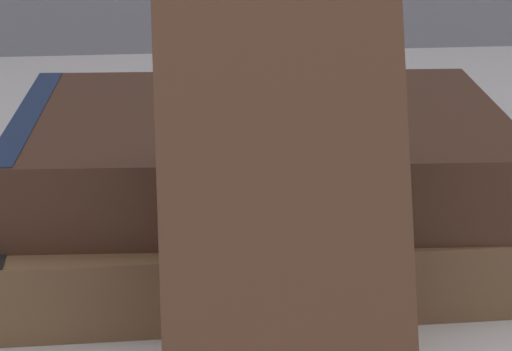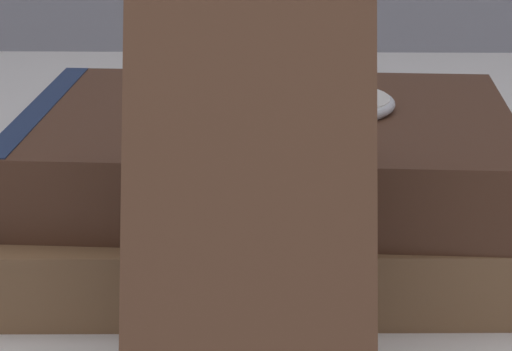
# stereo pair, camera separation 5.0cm
# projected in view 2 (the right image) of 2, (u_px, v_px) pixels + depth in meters

# --- Properties ---
(ground_plane) EXTENTS (3.00, 3.00, 0.00)m
(ground_plane) POSITION_uv_depth(u_px,v_px,m) (255.00, 261.00, 0.51)
(ground_plane) COLOR silver
(book_flat_bottom) EXTENTS (0.25, 0.17, 0.03)m
(book_flat_bottom) POSITION_uv_depth(u_px,v_px,m) (254.00, 222.00, 0.51)
(book_flat_bottom) COLOR brown
(book_flat_bottom) RESTS_ON ground_plane
(book_flat_top) EXTENTS (0.24, 0.17, 0.04)m
(book_flat_top) POSITION_uv_depth(u_px,v_px,m) (256.00, 148.00, 0.50)
(book_flat_top) COLOR #4C2D1E
(book_flat_top) RESTS_ON book_flat_bottom
(book_leaning_front) EXTENTS (0.09, 0.08, 0.16)m
(book_leaning_front) POSITION_uv_depth(u_px,v_px,m) (261.00, 208.00, 0.37)
(book_leaning_front) COLOR brown
(book_leaning_front) RESTS_ON ground_plane
(pocket_watch) EXTENTS (0.06, 0.06, 0.01)m
(pocket_watch) POSITION_uv_depth(u_px,v_px,m) (335.00, 103.00, 0.50)
(pocket_watch) COLOR silver
(pocket_watch) RESTS_ON book_flat_top
(reading_glasses) EXTENTS (0.09, 0.05, 0.00)m
(reading_glasses) POSITION_uv_depth(u_px,v_px,m) (102.00, 160.00, 0.65)
(reading_glasses) COLOR #ADADB2
(reading_glasses) RESTS_ON ground_plane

